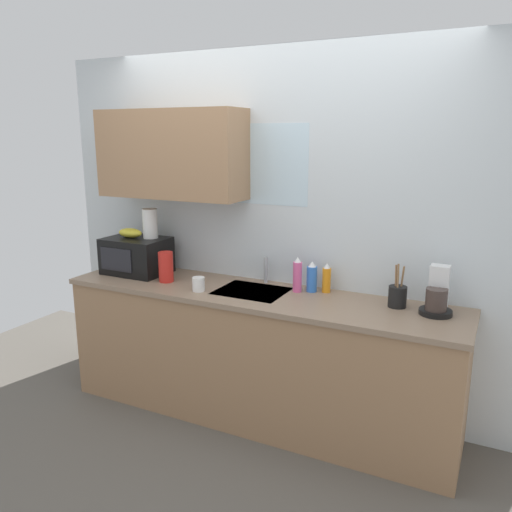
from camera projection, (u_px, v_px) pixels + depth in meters
The scene contains 13 objects.
kitchen_wall_assembly at pixel (256, 216), 3.65m from camera, with size 3.50×0.42×2.50m.
counter_unit at pixel (256, 354), 3.52m from camera, with size 2.73×0.63×0.90m.
sink_faucet at pixel (266, 270), 3.63m from camera, with size 0.03×0.03×0.19m, color #B2B5BA.
microwave at pixel (137, 256), 3.88m from camera, with size 0.46×0.35×0.27m.
banana_bunch at pixel (130, 233), 3.86m from camera, with size 0.20×0.11×0.07m, color gold.
paper_towel_roll at pixel (150, 224), 3.82m from camera, with size 0.11×0.11×0.22m, color white.
coffee_maker at pixel (437, 296), 3.00m from camera, with size 0.19×0.21×0.28m.
dish_soap_bottle_pink at pixel (297, 275), 3.41m from camera, with size 0.06×0.06×0.24m.
dish_soap_bottle_blue at pixel (312, 278), 3.42m from camera, with size 0.07×0.07×0.21m.
dish_soap_bottle_orange at pixel (327, 279), 3.41m from camera, with size 0.06×0.06×0.20m.
cereal_canister at pixel (166, 267), 3.65m from camera, with size 0.10×0.10×0.22m, color red.
mug_white at pixel (199, 284), 3.44m from camera, with size 0.08×0.08×0.10m, color white.
utensil_crock at pixel (397, 296), 3.12m from camera, with size 0.11×0.11×0.27m.
Camera 1 is at (1.45, -2.93, 1.92)m, focal length 36.02 mm.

